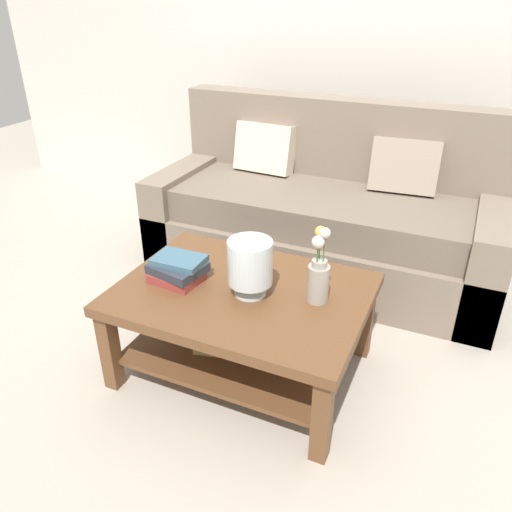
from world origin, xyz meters
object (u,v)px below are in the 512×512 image
Objects in this scene: book_stack_main at (178,269)px; couch at (325,216)px; coffee_table at (242,313)px; glass_hurricane_vase at (250,264)px; flower_pitcher at (319,274)px.

couch is at bearing 74.11° from book_stack_main.
couch is 1.17m from coffee_table.
glass_hurricane_vase is (0.05, -0.01, 0.28)m from coffee_table.
book_stack_main is 0.37m from glass_hurricane_vase.
flower_pitcher reaches higher than coffee_table.
glass_hurricane_vase is 0.30m from flower_pitcher.
coffee_table is at bearing -91.81° from couch.
glass_hurricane_vase is (0.01, -1.18, 0.25)m from couch.
couch is at bearing 90.62° from glass_hurricane_vase.
coffee_table is 0.43m from flower_pitcher.
coffee_table is at bearing -170.53° from flower_pitcher.
coffee_table is (-0.04, -1.17, -0.03)m from couch.
couch is at bearing 88.19° from coffee_table.
coffee_table is at bearing 8.45° from book_stack_main.
couch is at bearing 105.30° from flower_pitcher.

